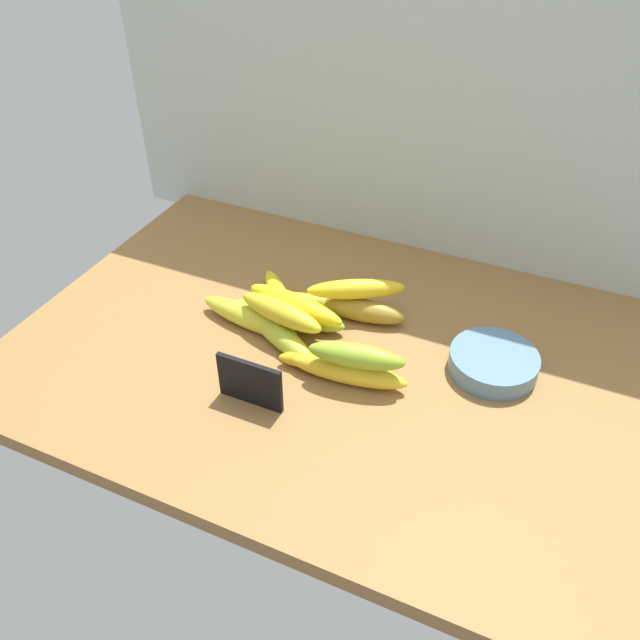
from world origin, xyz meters
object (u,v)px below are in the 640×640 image
banana_4 (272,308)px  banana_12 (358,289)px  banana_9 (356,356)px  banana_11 (295,305)px  chalkboard_sign (250,384)px  banana_6 (249,318)px  fruit_bowl (493,363)px  banana_0 (363,310)px  banana_5 (348,372)px  banana_8 (280,335)px  banana_2 (279,297)px  banana_10 (281,312)px  banana_7 (326,362)px  banana_1 (301,302)px  banana_3 (303,319)px

banana_4 → banana_12: bearing=25.3°
banana_9 → banana_12: bearing=111.0°
banana_9 → banana_11: bearing=150.5°
chalkboard_sign → banana_6: size_ratio=0.54×
banana_11 → banana_9: bearing=-29.5°
banana_4 → fruit_bowl: bearing=3.3°
fruit_bowl → banana_0: 25.08cm
banana_5 → banana_9: 4.19cm
banana_5 → banana_11: size_ratio=1.01×
banana_4 → banana_6: size_ratio=0.75×
banana_5 → banana_6: bearing=165.3°
chalkboard_sign → banana_8: chalkboard_sign is taller
banana_2 → banana_10: banana_10 is taller
chalkboard_sign → banana_7: size_ratio=0.69×
banana_0 → banana_7: banana_0 is taller
banana_5 → banana_6: (-21.60, 5.65, 0.08)cm
fruit_bowl → banana_10: 36.64cm
banana_10 → banana_12: bearing=50.4°
banana_8 → chalkboard_sign: bearing=-81.4°
banana_2 → banana_0: bearing=7.9°
banana_9 → banana_0: bearing=107.3°
banana_6 → banana_11: banana_11 is taller
banana_1 → fruit_bowl: bearing=-3.1°
banana_11 → banana_12: size_ratio=1.09×
banana_0 → banana_1: (-11.58, -1.84, -0.40)cm
banana_7 → banana_6: bearing=164.8°
banana_4 → banana_12: 16.04cm
banana_8 → banana_5: bearing=-14.1°
banana_6 → banana_8: (7.26, -2.05, -0.08)cm
banana_2 → banana_9: banana_9 is taller
banana_4 → banana_6: 4.89cm
banana_6 → banana_9: banana_9 is taller
banana_6 → banana_7: banana_6 is taller
banana_1 → banana_5: (15.38, -14.18, 0.29)cm
banana_9 → banana_10: bearing=162.4°
banana_7 → banana_9: 7.28cm
banana_1 → banana_3: size_ratio=1.24×
banana_4 → banana_1: bearing=48.3°
banana_1 → banana_9: banana_9 is taller
banana_7 → banana_11: 12.39cm
banana_7 → banana_9: bearing=-10.5°
banana_0 → banana_10: banana_10 is taller
banana_1 → banana_0: bearing=9.0°
chalkboard_sign → banana_4: chalkboard_sign is taller
banana_3 → banana_5: bearing=-36.7°
banana_0 → banana_4: banana_0 is taller
banana_5 → banana_9: banana_9 is taller
banana_0 → banana_11: (-9.86, -7.66, 3.53)cm
banana_6 → banana_7: 17.71cm
banana_4 → banana_5: bearing=-27.3°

